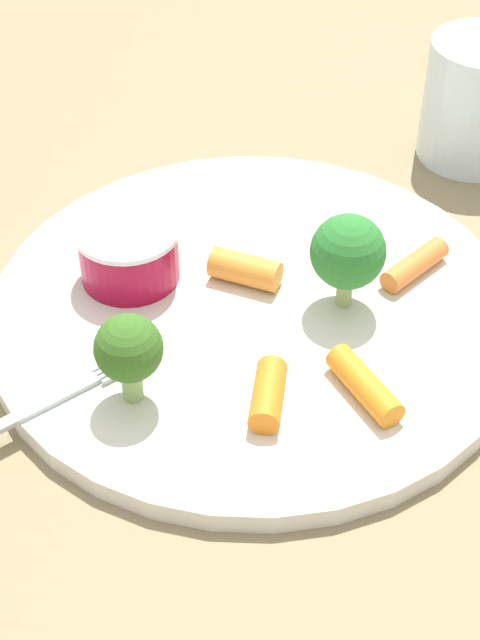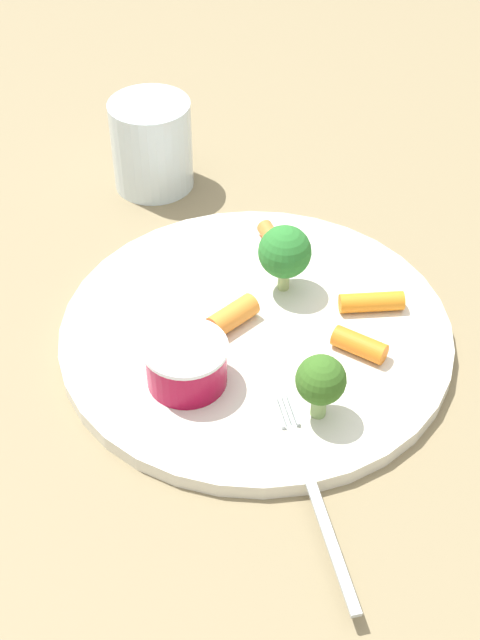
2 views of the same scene
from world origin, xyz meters
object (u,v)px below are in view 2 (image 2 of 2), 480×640
object	(u,v)px
plate	(256,333)
sauce_cup	(186,363)
carrot_stick_0	(277,243)
drinking_glass	(152,145)
broccoli_floret_0	(285,252)
carrot_stick_1	(232,318)
fork	(313,489)
carrot_stick_2	(359,345)
broccoli_floret_1	(321,381)
carrot_stick_3	(371,302)

from	to	relation	value
plate	sauce_cup	bearing A→B (deg)	58.09
plate	sauce_cup	distance (m)	0.08
carrot_stick_0	drinking_glass	distance (m)	0.16
broccoli_floret_0	carrot_stick_1	xyz separation A→B (m)	(0.03, 0.05, -0.03)
sauce_cup	fork	bearing A→B (deg)	141.24
carrot_stick_1	carrot_stick_2	bearing A→B (deg)	173.23
broccoli_floret_0	broccoli_floret_1	bearing A→B (deg)	108.29
plate	carrot_stick_1	xyz separation A→B (m)	(0.02, 0.00, 0.01)
sauce_cup	drinking_glass	world-z (taller)	drinking_glass
carrot_stick_3	fork	world-z (taller)	carrot_stick_3
fork	drinking_glass	size ratio (longest dim) A/B	1.91
sauce_cup	broccoli_floret_0	size ratio (longest dim) A/B	1.04
drinking_glass	carrot_stick_0	bearing A→B (deg)	143.90
broccoli_floret_1	fork	world-z (taller)	broccoli_floret_1
plate	broccoli_floret_1	xyz separation A→B (m)	(-0.05, 0.08, 0.04)
broccoli_floret_1	drinking_glass	world-z (taller)	drinking_glass
carrot_stick_0	carrot_stick_2	distance (m)	0.13
carrot_stick_0	carrot_stick_1	size ratio (longest dim) A/B	1.18
carrot_stick_1	carrot_stick_3	size ratio (longest dim) A/B	0.82
sauce_cup	carrot_stick_0	xyz separation A→B (m)	(-0.04, -0.16, -0.01)
sauce_cup	fork	size ratio (longest dim) A/B	0.37
broccoli_floret_1	carrot_stick_3	xyz separation A→B (m)	(-0.03, -0.11, -0.02)
sauce_cup	broccoli_floret_1	size ratio (longest dim) A/B	1.17
plate	carrot_stick_3	bearing A→B (deg)	-157.19
carrot_stick_3	drinking_glass	world-z (taller)	drinking_glass
drinking_glass	broccoli_floret_1	bearing A→B (deg)	124.36
plate	broccoli_floret_0	distance (m)	0.06
carrot_stick_2	fork	size ratio (longest dim) A/B	0.25
broccoli_floret_1	fork	bearing A→B (deg)	93.53
carrot_stick_3	fork	size ratio (longest dim) A/B	0.31
carrot_stick_0	carrot_stick_2	xyz separation A→B (m)	(-0.08, 0.11, 0.00)
broccoli_floret_0	carrot_stick_3	distance (m)	0.08
sauce_cup	carrot_stick_3	world-z (taller)	sauce_cup
broccoli_floret_0	fork	world-z (taller)	broccoli_floret_0
plate	carrot_stick_1	distance (m)	0.02
drinking_glass	sauce_cup	bearing A→B (deg)	109.26
carrot_stick_1	carrot_stick_2	size ratio (longest dim) A/B	1.01
sauce_cup	drinking_glass	distance (m)	0.26
plate	broccoli_floret_0	bearing A→B (deg)	-106.11
plate	broccoli_floret_1	bearing A→B (deg)	125.70
carrot_stick_1	fork	world-z (taller)	carrot_stick_1
plate	broccoli_floret_0	xyz separation A→B (m)	(-0.01, -0.05, 0.04)
fork	plate	bearing A→B (deg)	-67.19
carrot_stick_0	carrot_stick_1	world-z (taller)	carrot_stick_1
fork	drinking_glass	world-z (taller)	drinking_glass
carrot_stick_1	drinking_glass	bearing A→B (deg)	-60.34
sauce_cup	fork	distance (m)	0.13
fork	drinking_glass	xyz separation A→B (m)	(0.18, -0.33, 0.03)
broccoli_floret_0	carrot_stick_2	xyz separation A→B (m)	(-0.06, 0.06, -0.03)
sauce_cup	drinking_glass	size ratio (longest dim) A/B	0.72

